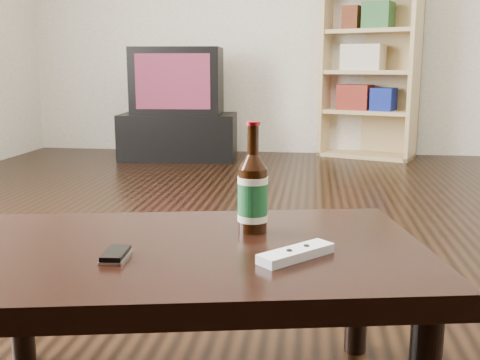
# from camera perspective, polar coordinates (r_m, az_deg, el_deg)

# --- Properties ---
(floor) EXTENTS (5.00, 6.00, 0.01)m
(floor) POSITION_cam_1_polar(r_m,az_deg,el_deg) (2.22, 5.12, -8.87)
(floor) COLOR black
(floor) RESTS_ON ground
(tv_stand) EXTENTS (0.98, 0.54, 0.38)m
(tv_stand) POSITION_cam_1_polar(r_m,az_deg,el_deg) (4.77, -6.24, 4.43)
(tv_stand) COLOR black
(tv_stand) RESTS_ON floor
(tv) EXTENTS (0.75, 0.50, 0.54)m
(tv) POSITION_cam_1_polar(r_m,az_deg,el_deg) (4.73, -6.37, 9.98)
(tv) COLOR black
(tv) RESTS_ON tv_stand
(bookshelf) EXTENTS (0.85, 0.61, 1.44)m
(bookshelf) POSITION_cam_1_polar(r_m,az_deg,el_deg) (4.97, 13.06, 10.97)
(bookshelf) COLOR #A18752
(bookshelf) RESTS_ON floor
(coffee_table) EXTENTS (1.12, 0.78, 0.38)m
(coffee_table) POSITION_cam_1_polar(r_m,az_deg,el_deg) (1.24, -5.23, -8.95)
(coffee_table) COLOR black
(coffee_table) RESTS_ON floor
(beer_bottle) EXTENTS (0.08, 0.08, 0.26)m
(beer_bottle) POSITION_cam_1_polar(r_m,az_deg,el_deg) (1.31, 1.31, -1.37)
(beer_bottle) COLOR black
(beer_bottle) RESTS_ON coffee_table
(phone) EXTENTS (0.05, 0.09, 0.02)m
(phone) POSITION_cam_1_polar(r_m,az_deg,el_deg) (1.17, -12.51, -7.42)
(phone) COLOR silver
(phone) RESTS_ON coffee_table
(remote) EXTENTS (0.16, 0.16, 0.02)m
(remote) POSITION_cam_1_polar(r_m,az_deg,el_deg) (1.15, 5.72, -7.44)
(remote) COLOR silver
(remote) RESTS_ON coffee_table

